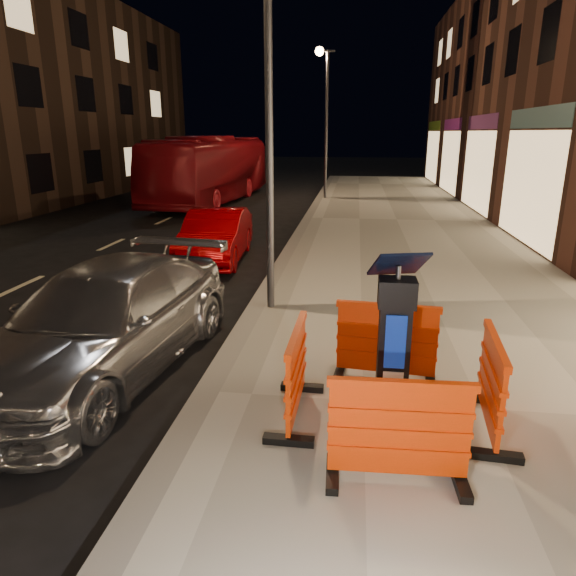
# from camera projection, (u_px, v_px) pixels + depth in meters

# --- Properties ---
(ground_plane) EXTENTS (120.00, 120.00, 0.00)m
(ground_plane) POSITION_uv_depth(u_px,v_px,m) (207.00, 403.00, 5.85)
(ground_plane) COLOR black
(ground_plane) RESTS_ON ground
(sidewalk) EXTENTS (6.00, 60.00, 0.15)m
(sidewalk) POSITION_uv_depth(u_px,v_px,m) (480.00, 415.00, 5.46)
(sidewalk) COLOR #9B988D
(sidewalk) RESTS_ON ground
(kerb) EXTENTS (0.30, 60.00, 0.15)m
(kerb) POSITION_uv_depth(u_px,v_px,m) (207.00, 397.00, 5.83)
(kerb) COLOR slate
(kerb) RESTS_ON ground
(parking_kiosk) EXTENTS (0.56, 0.56, 1.68)m
(parking_kiosk) POSITION_uv_depth(u_px,v_px,m) (394.00, 345.00, 4.97)
(parking_kiosk) COLOR black
(parking_kiosk) RESTS_ON sidewalk
(barrier_front) EXTENTS (1.22, 0.53, 0.93)m
(barrier_front) POSITION_uv_depth(u_px,v_px,m) (399.00, 432.00, 4.17)
(barrier_front) COLOR red
(barrier_front) RESTS_ON sidewalk
(barrier_back) EXTENTS (1.24, 0.62, 0.93)m
(barrier_back) POSITION_uv_depth(u_px,v_px,m) (386.00, 342.00, 5.98)
(barrier_back) COLOR red
(barrier_back) RESTS_ON sidewalk
(barrier_kerbside) EXTENTS (0.52, 1.21, 0.93)m
(barrier_kerbside) POSITION_uv_depth(u_px,v_px,m) (296.00, 374.00, 5.19)
(barrier_kerbside) COLOR red
(barrier_kerbside) RESTS_ON sidewalk
(barrier_bldgside) EXTENTS (0.60, 1.24, 0.93)m
(barrier_bldgside) POSITION_uv_depth(u_px,v_px,m) (491.00, 385.00, 4.96)
(barrier_bldgside) COLOR red
(barrier_bldgside) RESTS_ON sidewalk
(car_silver) EXTENTS (2.45, 4.83, 1.34)m
(car_silver) POSITION_uv_depth(u_px,v_px,m) (110.00, 369.00, 6.68)
(car_silver) COLOR #ABABB0
(car_silver) RESTS_ON ground
(car_red) EXTENTS (1.54, 3.75, 1.21)m
(car_red) POSITION_uv_depth(u_px,v_px,m) (217.00, 261.00, 12.30)
(car_red) COLOR #850004
(car_red) RESTS_ON ground
(bus_doubledecker) EXTENTS (3.08, 10.21, 2.80)m
(bus_doubledecker) POSITION_uv_depth(u_px,v_px,m) (213.00, 202.00, 22.65)
(bus_doubledecker) COLOR maroon
(bus_doubledecker) RESTS_ON ground
(street_lamp_mid) EXTENTS (0.12, 0.12, 6.00)m
(street_lamp_mid) POSITION_uv_depth(u_px,v_px,m) (269.00, 119.00, 7.75)
(street_lamp_mid) COLOR #3F3F44
(street_lamp_mid) RESTS_ON sidewalk
(street_lamp_far) EXTENTS (0.12, 0.12, 6.00)m
(street_lamp_far) POSITION_uv_depth(u_px,v_px,m) (326.00, 127.00, 21.98)
(street_lamp_far) COLOR #3F3F44
(street_lamp_far) RESTS_ON sidewalk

